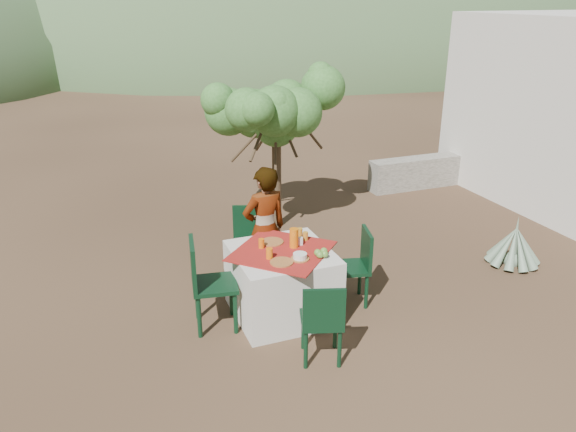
% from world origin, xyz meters
% --- Properties ---
extents(ground, '(160.00, 160.00, 0.00)m').
position_xyz_m(ground, '(0.00, 0.00, 0.00)').
color(ground, '#342217').
rests_on(ground, ground).
extents(table, '(1.30, 1.30, 0.76)m').
position_xyz_m(table, '(-0.60, 0.22, 0.38)').
color(table, silver).
rests_on(table, ground).
extents(chair_far, '(0.52, 0.52, 0.87)m').
position_xyz_m(chair_far, '(-0.64, 1.26, 0.48)').
color(chair_far, black).
rests_on(chair_far, ground).
extents(chair_near, '(0.49, 0.49, 0.85)m').
position_xyz_m(chair_near, '(-0.56, -0.75, 0.47)').
color(chair_near, black).
rests_on(chair_near, ground).
extents(chair_left, '(0.52, 0.52, 0.99)m').
position_xyz_m(chair_left, '(-1.42, 0.25, 0.55)').
color(chair_left, black).
rests_on(chair_left, ground).
extents(chair_right, '(0.49, 0.49, 0.87)m').
position_xyz_m(chair_right, '(0.27, 0.16, 0.48)').
color(chair_right, black).
rests_on(chair_right, ground).
extents(person, '(0.60, 0.44, 1.50)m').
position_xyz_m(person, '(-0.57, 0.85, 0.75)').
color(person, '#8C6651').
rests_on(person, ground).
extents(shrub_tree, '(1.77, 1.74, 2.08)m').
position_xyz_m(shrub_tree, '(0.27, 2.64, 1.64)').
color(shrub_tree, '#473523').
rests_on(shrub_tree, ground).
extents(agave, '(0.70, 0.68, 0.74)m').
position_xyz_m(agave, '(2.63, 0.27, 0.25)').
color(agave, gray).
rests_on(agave, ground).
extents(stone_wall, '(2.60, 0.35, 0.55)m').
position_xyz_m(stone_wall, '(3.60, 3.40, 0.28)').
color(stone_wall, gray).
rests_on(stone_wall, ground).
extents(hill_near_right, '(48.00, 48.00, 20.00)m').
position_xyz_m(hill_near_right, '(12.00, 36.00, 0.00)').
color(hill_near_right, '#3A512E').
rests_on(hill_near_right, ground).
extents(hill_far_center, '(60.00, 60.00, 24.00)m').
position_xyz_m(hill_far_center, '(-4.00, 52.00, 0.00)').
color(hill_far_center, gray).
rests_on(hill_far_center, ground).
extents(hill_far_right, '(36.00, 36.00, 14.00)m').
position_xyz_m(hill_far_right, '(28.00, 46.00, 0.00)').
color(hill_far_right, gray).
rests_on(hill_far_right, ground).
extents(plate_far, '(0.25, 0.25, 0.01)m').
position_xyz_m(plate_far, '(-0.63, 0.45, 0.77)').
color(plate_far, brown).
rests_on(plate_far, table).
extents(plate_near, '(0.24, 0.24, 0.01)m').
position_xyz_m(plate_near, '(-0.70, -0.05, 0.77)').
color(plate_near, brown).
rests_on(plate_near, table).
extents(glass_far, '(0.06, 0.06, 0.10)m').
position_xyz_m(glass_far, '(-0.78, 0.36, 0.81)').
color(glass_far, orange).
rests_on(glass_far, table).
extents(glass_near, '(0.07, 0.07, 0.11)m').
position_xyz_m(glass_near, '(-0.79, 0.08, 0.82)').
color(glass_near, orange).
rests_on(glass_near, table).
extents(juice_pitcher, '(0.10, 0.10, 0.21)m').
position_xyz_m(juice_pitcher, '(-0.45, 0.25, 0.87)').
color(juice_pitcher, orange).
rests_on(juice_pitcher, table).
extents(bowl_plate, '(0.19, 0.19, 0.01)m').
position_xyz_m(bowl_plate, '(-0.50, -0.05, 0.77)').
color(bowl_plate, brown).
rests_on(bowl_plate, table).
extents(white_bowl, '(0.14, 0.14, 0.05)m').
position_xyz_m(white_bowl, '(-0.50, -0.05, 0.80)').
color(white_bowl, silver).
rests_on(white_bowl, bowl_plate).
extents(jar_left, '(0.06, 0.06, 0.09)m').
position_xyz_m(jar_left, '(-0.26, 0.38, 0.81)').
color(jar_left, '#C38122').
rests_on(jar_left, table).
extents(jar_right, '(0.06, 0.06, 0.10)m').
position_xyz_m(jar_right, '(-0.29, 0.48, 0.81)').
color(jar_right, '#C38122').
rests_on(jar_right, table).
extents(napkin_holder, '(0.07, 0.05, 0.09)m').
position_xyz_m(napkin_holder, '(-0.37, 0.28, 0.81)').
color(napkin_holder, silver).
rests_on(napkin_holder, table).
extents(fruit_cluster, '(0.15, 0.14, 0.08)m').
position_xyz_m(fruit_cluster, '(-0.27, -0.07, 0.80)').
color(fruit_cluster, '#5E9034').
rests_on(fruit_cluster, table).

